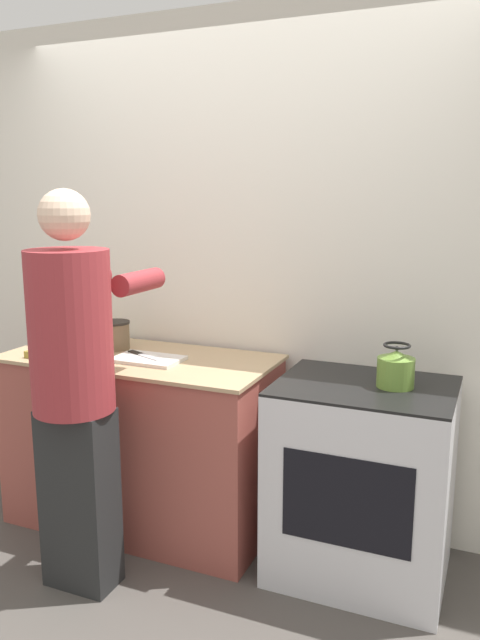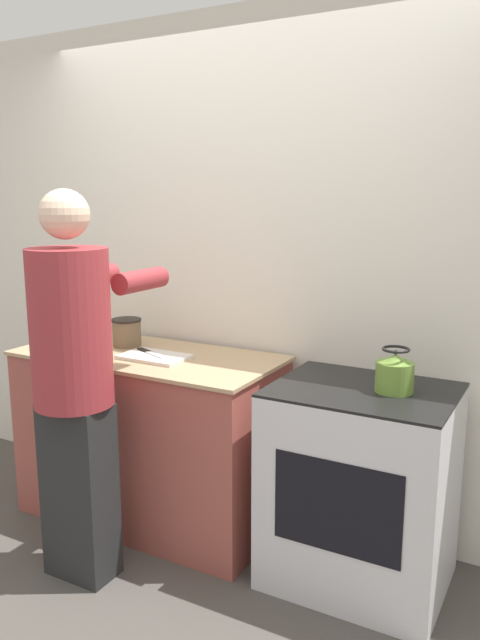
% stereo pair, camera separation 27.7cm
% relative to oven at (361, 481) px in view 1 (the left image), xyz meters
% --- Properties ---
extents(ground_plane, '(12.00, 12.00, 0.00)m').
position_rel_oven_xyz_m(ground_plane, '(-0.72, -0.30, -0.45)').
color(ground_plane, '#4C4742').
extents(wall_back, '(8.00, 0.05, 2.60)m').
position_rel_oven_xyz_m(wall_back, '(-0.72, 0.39, 0.85)').
color(wall_back, silver).
rests_on(wall_back, ground_plane).
extents(counter, '(1.37, 0.65, 0.90)m').
position_rel_oven_xyz_m(counter, '(-1.14, 0.01, 0.00)').
color(counter, '#9E4C42').
rests_on(counter, ground_plane).
extents(oven, '(0.76, 0.60, 0.89)m').
position_rel_oven_xyz_m(oven, '(0.00, 0.00, 0.00)').
color(oven, silver).
rests_on(oven, ground_plane).
extents(person, '(0.39, 0.62, 1.72)m').
position_rel_oven_xyz_m(person, '(-1.11, -0.55, 0.49)').
color(person, '#242525').
rests_on(person, ground_plane).
extents(cutting_board, '(0.33, 0.21, 0.02)m').
position_rel_oven_xyz_m(cutting_board, '(-1.06, -0.05, 0.46)').
color(cutting_board, silver).
rests_on(cutting_board, counter).
extents(knife, '(0.24, 0.12, 0.01)m').
position_rel_oven_xyz_m(knife, '(-1.09, -0.03, 0.47)').
color(knife, silver).
rests_on(knife, cutting_board).
extents(kettle, '(0.16, 0.16, 0.19)m').
position_rel_oven_xyz_m(kettle, '(0.12, 0.02, 0.52)').
color(kettle, olive).
rests_on(kettle, oven).
extents(bowl_prep, '(0.14, 0.14, 0.07)m').
position_rel_oven_xyz_m(bowl_prep, '(-1.63, 0.15, 0.49)').
color(bowl_prep, '#C6B789').
rests_on(bowl_prep, counter).
extents(canister_jar, '(0.16, 0.16, 0.15)m').
position_rel_oven_xyz_m(canister_jar, '(-1.34, 0.09, 0.53)').
color(canister_jar, '#756047').
rests_on(canister_jar, counter).
extents(book_stack, '(0.21, 0.26, 0.06)m').
position_rel_oven_xyz_m(book_stack, '(-1.54, -0.13, 0.48)').
color(book_stack, olive).
rests_on(book_stack, counter).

